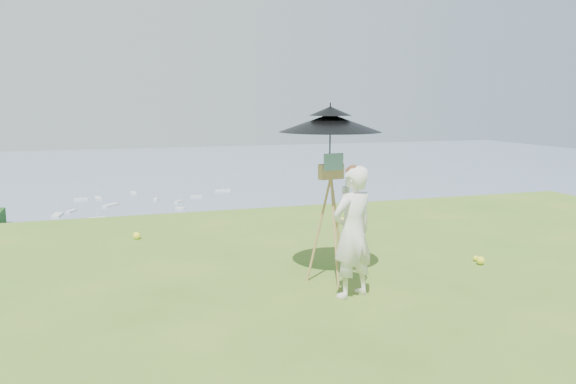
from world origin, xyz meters
name	(u,v)px	position (x,y,z in m)	size (l,w,h in m)	color
ground	(513,306)	(0.00, 0.00, 0.00)	(14.00, 14.00, 0.00)	#427321
shoreline_tier	(151,365)	(0.00, 75.00, -36.00)	(170.00, 28.00, 8.00)	#6F6C59
bay_water	(121,189)	(0.00, 240.00, -34.00)	(700.00, 700.00, 0.00)	#7189A1
slope_trees	(181,338)	(0.00, 35.00, -15.00)	(110.00, 50.00, 6.00)	#204815
harbor_town	(149,323)	(0.00, 75.00, -29.50)	(110.00, 22.00, 5.00)	silver
moored_boats	(83,231)	(-12.50, 161.00, -33.65)	(140.00, 140.00, 0.70)	silver
wildflowers	(500,294)	(0.00, 0.25, 0.06)	(10.00, 10.50, 0.12)	yellow
painter	(353,232)	(-1.71, 0.89, 0.82)	(0.60, 0.39, 1.65)	silver
field_easel	(330,219)	(-1.75, 1.50, 0.87)	(0.66, 0.66, 1.75)	#A57B45
sun_umbrella	(330,140)	(-1.76, 1.53, 1.92)	(1.34, 1.34, 0.96)	black
painter_cap	(354,169)	(-1.71, 0.89, 1.60)	(0.20, 0.24, 0.10)	#C16A72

